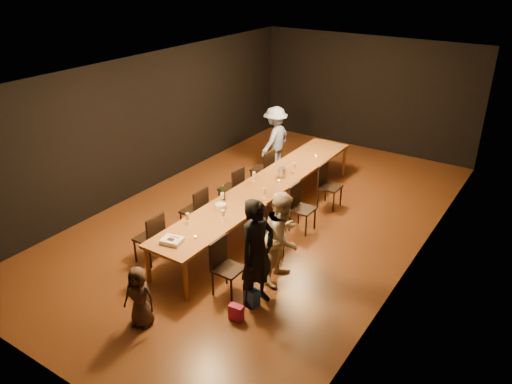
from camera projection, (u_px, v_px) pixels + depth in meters
The scene contains 30 objects.
ground at pixel (265, 218), 10.16m from camera, with size 10.00×10.00×0.00m, color #422010.
room_shell at pixel (266, 120), 9.26m from camera, with size 6.04×10.04×3.02m.
table at pixel (265, 187), 9.86m from camera, with size 0.90×6.00×0.75m.
chair_right_0 at pixel (228, 268), 7.74m from camera, with size 0.42×0.42×0.93m, color black, non-canonical shape.
chair_right_1 at pixel (269, 235), 8.64m from camera, with size 0.42×0.42×0.93m, color black, non-canonical shape.
chair_right_2 at pixel (303, 209), 9.54m from camera, with size 0.42×0.42×0.93m, color black, non-canonical shape.
chair_right_3 at pixel (330, 186), 10.44m from camera, with size 0.42×0.42×0.93m, color black, non-canonical shape.
chair_left_0 at pixel (149, 237), 8.58m from camera, with size 0.42×0.42×0.93m, color black, non-canonical shape.
chair_left_1 at pixel (194, 210), 9.48m from camera, with size 0.42×0.42×0.93m, color black, non-canonical shape.
chair_left_2 at pixel (231, 188), 10.38m from camera, with size 0.42×0.42×0.93m, color black, non-canonical shape.
chair_left_3 at pixel (262, 169), 11.29m from camera, with size 0.42×0.42×0.93m, color black, non-canonical shape.
woman_birthday at pixel (257, 254), 7.36m from camera, with size 0.64×0.42×1.75m, color black.
woman_tan at pixel (283, 237), 7.97m from camera, with size 0.76×0.59×1.57m, color beige.
man_blue at pixel (275, 139), 12.07m from camera, with size 1.04×0.60×1.60m, color #8CA5D8.
child at pixel (139, 297), 7.08m from camera, with size 0.46×0.30×0.95m, color #3B2B21.
gift_bag_red at pixel (236, 313), 7.31m from camera, with size 0.21×0.12×0.25m, color #B61B50.
gift_bag_blue at pixel (252, 297), 7.62m from camera, with size 0.23×0.15×0.29m, color #24519F.
birthday_cake at pixel (172, 241), 7.86m from camera, with size 0.37×0.32×0.08m.
plate_stack at pixel (221, 207), 8.87m from camera, with size 0.20×0.20×0.11m, color silver.
champagne_bottle at pixel (223, 192), 9.19m from camera, with size 0.07×0.07×0.31m, color black, non-canonical shape.
ice_bucket at pixel (282, 172), 10.16m from camera, with size 0.18×0.18×0.20m, color #B9B8BD.
wineglass_0 at pixel (188, 219), 8.37m from camera, with size 0.06×0.06×0.21m, color beige, non-canonical shape.
wineglass_1 at pixel (223, 216), 8.47m from camera, with size 0.06×0.06×0.21m, color beige, non-canonical shape.
wineglass_2 at pixel (222, 198), 9.08m from camera, with size 0.06×0.06×0.21m, color silver, non-canonical shape.
wineglass_3 at pixel (264, 193), 9.26m from camera, with size 0.06×0.06×0.21m, color beige, non-canonical shape.
wineglass_4 at pixel (254, 177), 9.94m from camera, with size 0.06×0.06×0.21m, color silver, non-canonical shape.
wineglass_5 at pixel (294, 167), 10.36m from camera, with size 0.06×0.06×0.21m, color silver, non-canonical shape.
tealight_near at pixel (195, 237), 8.00m from camera, with size 0.05×0.05×0.03m, color #B2B7B2.
tealight_mid at pixel (279, 181), 9.96m from camera, with size 0.05×0.05×0.03m, color #B2B7B2.
tealight_far at pixel (316, 156), 11.17m from camera, with size 0.05×0.05×0.03m, color #B2B7B2.
Camera 1 is at (4.76, -7.55, 4.90)m, focal length 35.00 mm.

